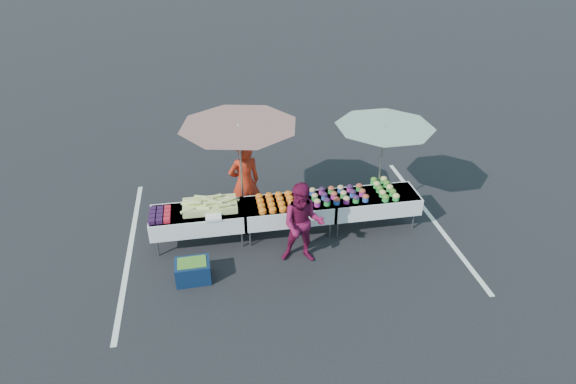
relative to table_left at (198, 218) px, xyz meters
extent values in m
plane|color=black|center=(1.80, 0.00, -0.58)|extent=(80.00, 80.00, 0.00)
cube|color=silver|center=(-1.40, 0.00, -0.58)|extent=(0.10, 5.00, 0.00)
cube|color=silver|center=(5.00, 0.00, -0.58)|extent=(0.10, 5.00, 0.00)
cube|color=white|center=(0.00, 0.00, 0.15)|extent=(1.80, 0.75, 0.04)
cube|color=white|center=(0.00, 0.00, -0.01)|extent=(1.86, 0.81, 0.36)
cylinder|color=slate|center=(-0.82, -0.29, -0.39)|extent=(0.04, 0.04, 0.39)
cylinder|color=slate|center=(-0.82, 0.29, -0.39)|extent=(0.04, 0.04, 0.39)
cylinder|color=slate|center=(0.82, -0.29, -0.39)|extent=(0.04, 0.04, 0.39)
cylinder|color=slate|center=(0.82, 0.29, -0.39)|extent=(0.04, 0.04, 0.39)
cube|color=white|center=(1.80, 0.00, 0.15)|extent=(1.80, 0.75, 0.04)
cube|color=white|center=(1.80, 0.00, -0.01)|extent=(1.86, 0.81, 0.36)
cylinder|color=slate|center=(0.98, -0.29, -0.39)|extent=(0.04, 0.04, 0.39)
cylinder|color=slate|center=(0.98, 0.29, -0.39)|extent=(0.04, 0.04, 0.39)
cylinder|color=slate|center=(2.62, -0.29, -0.39)|extent=(0.04, 0.04, 0.39)
cylinder|color=slate|center=(2.62, 0.29, -0.39)|extent=(0.04, 0.04, 0.39)
cube|color=white|center=(3.60, 0.00, 0.15)|extent=(1.80, 0.75, 0.04)
cube|color=white|center=(3.60, 0.00, -0.01)|extent=(1.86, 0.81, 0.36)
cylinder|color=slate|center=(2.78, -0.29, -0.39)|extent=(0.04, 0.04, 0.39)
cylinder|color=slate|center=(2.78, 0.29, -0.39)|extent=(0.04, 0.04, 0.39)
cylinder|color=slate|center=(4.42, -0.29, -0.39)|extent=(0.04, 0.04, 0.39)
cylinder|color=slate|center=(4.42, 0.29, -0.39)|extent=(0.04, 0.04, 0.39)
cube|color=black|center=(-0.85, -0.27, 0.21)|extent=(0.12, 0.12, 0.08)
cube|color=black|center=(-0.85, -0.13, 0.21)|extent=(0.12, 0.12, 0.08)
cube|color=black|center=(-0.85, 0.01, 0.21)|extent=(0.12, 0.12, 0.08)
cube|color=black|center=(-0.85, 0.15, 0.21)|extent=(0.12, 0.12, 0.08)
cube|color=black|center=(-0.71, -0.27, 0.21)|extent=(0.12, 0.12, 0.08)
cube|color=black|center=(-0.71, -0.13, 0.21)|extent=(0.12, 0.12, 0.08)
cube|color=black|center=(-0.71, 0.01, 0.21)|extent=(0.12, 0.12, 0.08)
cube|color=black|center=(-0.71, 0.15, 0.21)|extent=(0.12, 0.12, 0.08)
cube|color=#A9122F|center=(-0.57, -0.27, 0.21)|extent=(0.12, 0.12, 0.08)
cube|color=#A9122F|center=(-0.57, -0.13, 0.21)|extent=(0.12, 0.12, 0.08)
cube|color=#A9122F|center=(-0.57, 0.01, 0.21)|extent=(0.12, 0.12, 0.08)
cube|color=#A9122F|center=(-0.57, 0.15, 0.21)|extent=(0.12, 0.12, 0.08)
cube|color=#B7D36C|center=(0.25, 0.05, 0.24)|extent=(1.05, 0.55, 0.14)
cylinder|color=#B7D36C|center=(0.55, 0.20, 0.27)|extent=(0.27, 0.09, 0.10)
cylinder|color=#B7D36C|center=(-0.13, 0.10, 0.34)|extent=(0.27, 0.14, 0.07)
cylinder|color=#B7D36C|center=(0.36, -0.06, 0.38)|extent=(0.27, 0.14, 0.09)
cylinder|color=#B7D36C|center=(-0.17, 0.08, 0.28)|extent=(0.27, 0.15, 0.10)
cylinder|color=#B7D36C|center=(0.07, -0.01, 0.33)|extent=(0.27, 0.15, 0.08)
cylinder|color=#B7D36C|center=(0.21, 0.09, 0.36)|extent=(0.27, 0.10, 0.10)
cylinder|color=#B7D36C|center=(0.21, -0.03, 0.36)|extent=(0.27, 0.07, 0.08)
cylinder|color=#B7D36C|center=(0.12, -0.13, 0.31)|extent=(0.27, 0.14, 0.09)
cylinder|color=#B7D36C|center=(0.09, 0.25, 0.34)|extent=(0.27, 0.12, 0.08)
cylinder|color=#B7D36C|center=(0.71, 0.14, 0.29)|extent=(0.27, 0.16, 0.08)
cylinder|color=#B7D36C|center=(-0.06, 0.01, 0.34)|extent=(0.27, 0.11, 0.07)
cylinder|color=#B7D36C|center=(0.16, -0.18, 0.27)|extent=(0.27, 0.10, 0.07)
cylinder|color=#B7D36C|center=(0.36, 0.19, 0.35)|extent=(0.27, 0.12, 0.08)
cylinder|color=#B7D36C|center=(-0.18, -0.17, 0.31)|extent=(0.27, 0.15, 0.08)
cylinder|color=#B7D36C|center=(-0.09, 0.09, 0.36)|extent=(0.27, 0.10, 0.08)
cylinder|color=#B7D36C|center=(0.46, 0.00, 0.32)|extent=(0.27, 0.16, 0.10)
cylinder|color=#B7D36C|center=(-0.03, -0.02, 0.38)|extent=(0.27, 0.12, 0.09)
cylinder|color=#B7D36C|center=(0.52, -0.18, 0.37)|extent=(0.27, 0.09, 0.07)
cylinder|color=#B7D36C|center=(0.58, -0.15, 0.30)|extent=(0.27, 0.10, 0.09)
cylinder|color=#B7D36C|center=(0.50, -0.09, 0.28)|extent=(0.27, 0.12, 0.09)
cylinder|color=#B7D36C|center=(0.35, 0.28, 0.27)|extent=(0.27, 0.10, 0.08)
cylinder|color=#B7D36C|center=(0.63, 0.03, 0.34)|extent=(0.27, 0.14, 0.10)
cube|color=white|center=(0.30, -0.30, 0.19)|extent=(0.30, 0.25, 0.05)
cylinder|color=orange|center=(1.25, -0.28, 0.19)|extent=(0.15, 0.15, 0.05)
ellipsoid|color=orange|center=(1.25, -0.28, 0.23)|extent=(0.15, 0.15, 0.08)
cylinder|color=orange|center=(1.25, -0.10, 0.19)|extent=(0.15, 0.15, 0.05)
ellipsoid|color=orange|center=(1.25, -0.10, 0.23)|extent=(0.15, 0.15, 0.08)
cylinder|color=orange|center=(1.25, 0.08, 0.19)|extent=(0.15, 0.15, 0.05)
ellipsoid|color=orange|center=(1.25, 0.08, 0.23)|extent=(0.15, 0.15, 0.08)
cylinder|color=orange|center=(1.25, 0.26, 0.19)|extent=(0.15, 0.15, 0.05)
ellipsoid|color=orange|center=(1.25, 0.26, 0.23)|extent=(0.15, 0.15, 0.08)
cylinder|color=orange|center=(1.45, -0.28, 0.19)|extent=(0.15, 0.15, 0.05)
ellipsoid|color=orange|center=(1.45, -0.28, 0.23)|extent=(0.15, 0.15, 0.08)
cylinder|color=orange|center=(1.45, -0.10, 0.19)|extent=(0.15, 0.15, 0.05)
ellipsoid|color=orange|center=(1.45, -0.10, 0.23)|extent=(0.15, 0.15, 0.08)
cylinder|color=orange|center=(1.45, 0.08, 0.19)|extent=(0.15, 0.15, 0.05)
ellipsoid|color=orange|center=(1.45, 0.08, 0.23)|extent=(0.15, 0.15, 0.08)
cylinder|color=orange|center=(1.45, 0.26, 0.19)|extent=(0.15, 0.15, 0.05)
ellipsoid|color=orange|center=(1.45, 0.26, 0.23)|extent=(0.15, 0.15, 0.08)
cylinder|color=orange|center=(1.65, -0.28, 0.19)|extent=(0.15, 0.15, 0.05)
ellipsoid|color=orange|center=(1.65, -0.28, 0.23)|extent=(0.15, 0.15, 0.08)
cylinder|color=orange|center=(1.65, -0.10, 0.19)|extent=(0.15, 0.15, 0.05)
ellipsoid|color=orange|center=(1.65, -0.10, 0.23)|extent=(0.15, 0.15, 0.08)
cylinder|color=orange|center=(1.65, 0.08, 0.19)|extent=(0.15, 0.15, 0.05)
ellipsoid|color=orange|center=(1.65, 0.08, 0.23)|extent=(0.15, 0.15, 0.08)
cylinder|color=orange|center=(1.65, 0.26, 0.19)|extent=(0.15, 0.15, 0.05)
ellipsoid|color=orange|center=(1.65, 0.26, 0.23)|extent=(0.15, 0.15, 0.08)
cylinder|color=orange|center=(1.85, -0.28, 0.19)|extent=(0.15, 0.15, 0.05)
ellipsoid|color=orange|center=(1.85, -0.28, 0.23)|extent=(0.15, 0.15, 0.08)
cylinder|color=orange|center=(1.85, -0.10, 0.19)|extent=(0.15, 0.15, 0.05)
ellipsoid|color=orange|center=(1.85, -0.10, 0.23)|extent=(0.15, 0.15, 0.08)
cylinder|color=orange|center=(1.85, 0.08, 0.19)|extent=(0.15, 0.15, 0.05)
ellipsoid|color=orange|center=(1.85, 0.08, 0.23)|extent=(0.15, 0.15, 0.08)
cylinder|color=orange|center=(1.85, 0.26, 0.19)|extent=(0.15, 0.15, 0.05)
ellipsoid|color=orange|center=(1.85, 0.26, 0.23)|extent=(0.15, 0.15, 0.08)
cylinder|color=orange|center=(2.05, -0.28, 0.19)|extent=(0.15, 0.15, 0.05)
ellipsoid|color=orange|center=(2.05, -0.28, 0.23)|extent=(0.15, 0.15, 0.08)
cylinder|color=orange|center=(2.05, -0.10, 0.19)|extent=(0.15, 0.15, 0.05)
ellipsoid|color=orange|center=(2.05, -0.10, 0.23)|extent=(0.15, 0.15, 0.08)
cylinder|color=orange|center=(2.05, 0.08, 0.19)|extent=(0.15, 0.15, 0.05)
ellipsoid|color=orange|center=(2.05, 0.08, 0.23)|extent=(0.15, 0.15, 0.08)
cylinder|color=orange|center=(2.05, 0.26, 0.19)|extent=(0.15, 0.15, 0.05)
ellipsoid|color=orange|center=(2.05, 0.26, 0.23)|extent=(0.15, 0.15, 0.08)
cylinder|color=#264EB2|center=(2.15, -0.22, 0.22)|extent=(0.13, 0.13, 0.10)
ellipsoid|color=#943B20|center=(2.15, -0.22, 0.28)|extent=(0.14, 0.14, 0.10)
cylinder|color=#AD258E|center=(2.15, 0.00, 0.22)|extent=(0.13, 0.13, 0.10)
ellipsoid|color=#943B20|center=(2.15, 0.00, 0.28)|extent=(0.14, 0.14, 0.10)
cylinder|color=green|center=(2.15, 0.22, 0.22)|extent=(0.13, 0.13, 0.10)
ellipsoid|color=#943B20|center=(2.15, 0.22, 0.28)|extent=(0.14, 0.14, 0.10)
cylinder|color=#AD258E|center=(2.35, -0.22, 0.22)|extent=(0.13, 0.13, 0.10)
ellipsoid|color=tan|center=(2.35, -0.22, 0.28)|extent=(0.14, 0.14, 0.10)
cylinder|color=green|center=(2.35, 0.00, 0.22)|extent=(0.13, 0.13, 0.10)
ellipsoid|color=tan|center=(2.35, 0.00, 0.28)|extent=(0.14, 0.14, 0.10)
cylinder|color=#264EB2|center=(2.35, 0.22, 0.22)|extent=(0.13, 0.13, 0.10)
ellipsoid|color=tan|center=(2.35, 0.22, 0.28)|extent=(0.14, 0.14, 0.10)
cylinder|color=green|center=(2.55, -0.22, 0.22)|extent=(0.13, 0.13, 0.10)
ellipsoid|color=#22122F|center=(2.55, -0.22, 0.28)|extent=(0.14, 0.14, 0.10)
cylinder|color=#264EB2|center=(2.55, 0.00, 0.22)|extent=(0.13, 0.13, 0.10)
ellipsoid|color=#22122F|center=(2.55, 0.00, 0.28)|extent=(0.14, 0.14, 0.10)
cylinder|color=#AD258E|center=(2.55, 0.22, 0.22)|extent=(0.13, 0.13, 0.10)
ellipsoid|color=#22122F|center=(2.55, 0.22, 0.28)|extent=(0.14, 0.14, 0.10)
cylinder|color=#264EB2|center=(2.75, -0.22, 0.22)|extent=(0.13, 0.13, 0.10)
ellipsoid|color=#943B20|center=(2.75, -0.22, 0.28)|extent=(0.14, 0.14, 0.10)
cylinder|color=#AD258E|center=(2.75, 0.00, 0.22)|extent=(0.13, 0.13, 0.10)
ellipsoid|color=#943B20|center=(2.75, 0.00, 0.28)|extent=(0.14, 0.14, 0.10)
cylinder|color=green|center=(2.75, 0.22, 0.22)|extent=(0.13, 0.13, 0.10)
ellipsoid|color=#943B20|center=(2.75, 0.22, 0.28)|extent=(0.14, 0.14, 0.10)
cylinder|color=#AD258E|center=(2.95, -0.22, 0.22)|extent=(0.13, 0.13, 0.10)
ellipsoid|color=tan|center=(2.95, -0.22, 0.28)|extent=(0.14, 0.14, 0.10)
cylinder|color=green|center=(2.95, 0.00, 0.22)|extent=(0.13, 0.13, 0.10)
ellipsoid|color=tan|center=(2.95, 0.00, 0.28)|extent=(0.14, 0.14, 0.10)
cylinder|color=#264EB2|center=(2.95, 0.22, 0.22)|extent=(0.13, 0.13, 0.10)
ellipsoid|color=tan|center=(2.95, 0.22, 0.28)|extent=(0.14, 0.14, 0.10)
cylinder|color=green|center=(3.15, -0.22, 0.22)|extent=(0.13, 0.13, 0.10)
ellipsoid|color=#22122F|center=(3.15, -0.22, 0.28)|extent=(0.14, 0.14, 0.10)
cylinder|color=#264EB2|center=(3.15, 0.00, 0.22)|extent=(0.13, 0.13, 0.10)
ellipsoid|color=#22122F|center=(3.15, 0.00, 0.28)|extent=(0.14, 0.14, 0.10)
cylinder|color=#AD258E|center=(3.15, 0.22, 0.22)|extent=(0.13, 0.13, 0.10)
ellipsoid|color=#22122F|center=(3.15, 0.22, 0.28)|extent=(0.14, 0.14, 0.10)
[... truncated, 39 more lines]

